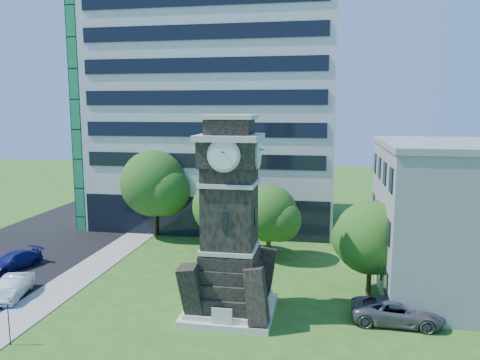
% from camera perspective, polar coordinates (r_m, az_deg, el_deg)
% --- Properties ---
extents(ground, '(160.00, 160.00, 0.00)m').
position_cam_1_polar(ground, '(29.24, -8.04, -16.87)').
color(ground, '#2E5618').
rests_on(ground, ground).
extents(sidewalk, '(3.00, 70.00, 0.06)m').
position_cam_1_polar(sidewalk, '(37.15, -19.90, -11.58)').
color(sidewalk, gray).
rests_on(sidewalk, ground).
extents(clock_tower, '(5.40, 5.40, 12.22)m').
position_cam_1_polar(clock_tower, '(28.50, -1.23, -6.14)').
color(clock_tower, beige).
rests_on(clock_tower, ground).
extents(office_tall, '(26.20, 15.11, 28.60)m').
position_cam_1_polar(office_tall, '(52.19, -2.82, 10.50)').
color(office_tall, silver).
rests_on(office_tall, ground).
extents(car_street_mid, '(2.50, 4.51, 1.41)m').
position_cam_1_polar(car_street_mid, '(35.68, -25.93, -11.65)').
color(car_street_mid, silver).
rests_on(car_street_mid, ground).
extents(car_street_north, '(3.29, 4.97, 1.34)m').
position_cam_1_polar(car_street_north, '(41.51, -25.92, -8.87)').
color(car_street_north, navy).
rests_on(car_street_north, ground).
extents(car_east_lot, '(5.38, 2.60, 1.48)m').
position_cam_1_polar(car_east_lot, '(30.12, 18.59, -14.92)').
color(car_east_lot, '#55555A').
rests_on(car_east_lot, ground).
extents(park_bench, '(1.92, 0.51, 0.99)m').
position_cam_1_polar(park_bench, '(29.61, -4.80, -15.36)').
color(park_bench, black).
rests_on(park_bench, ground).
extents(street_sign, '(0.54, 0.05, 2.24)m').
position_cam_1_polar(street_sign, '(28.81, -26.37, -15.08)').
color(street_sign, black).
rests_on(street_sign, ground).
extents(tree_nw, '(7.22, 6.56, 8.61)m').
position_cam_1_polar(tree_nw, '(46.71, -10.33, -0.64)').
color(tree_nw, '#332114').
rests_on(tree_nw, ground).
extents(tree_nc, '(5.73, 5.21, 6.82)m').
position_cam_1_polar(tree_nc, '(40.44, -2.04, -3.49)').
color(tree_nc, '#332114').
rests_on(tree_nc, ground).
extents(tree_ne, '(5.27, 4.79, 6.34)m').
position_cam_1_polar(tree_ne, '(39.19, 3.62, -4.29)').
color(tree_ne, '#332114').
rests_on(tree_ne, ground).
extents(tree_east, '(5.37, 4.88, 6.54)m').
position_cam_1_polar(tree_east, '(32.50, 15.74, -7.07)').
color(tree_east, '#332114').
rests_on(tree_east, ground).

